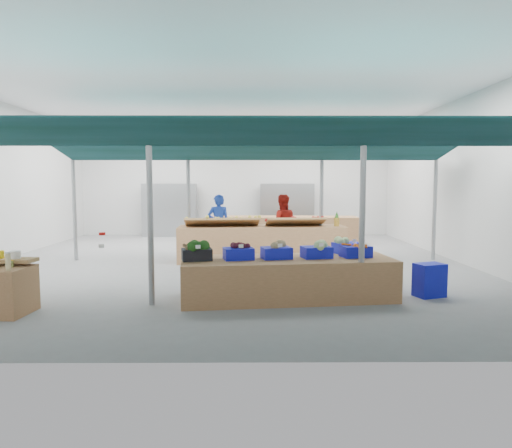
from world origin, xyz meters
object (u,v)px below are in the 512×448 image
object	(u,v)px
veg_counter	(288,278)
vendor_left	(219,225)
fruit_counter	(262,244)
crate_stack	(429,280)
vendor_right	(282,225)

from	to	relation	value
veg_counter	vendor_left	world-z (taller)	vendor_left
fruit_counter	crate_stack	world-z (taller)	fruit_counter
veg_counter	vendor_left	xyz separation A→B (m)	(-1.58, 5.00, 0.50)
vendor_left	vendor_right	size ratio (longest dim) A/B	1.00
crate_stack	vendor_right	distance (m)	5.43
crate_stack	vendor_left	distance (m)	6.42
crate_stack	vendor_right	size ratio (longest dim) A/B	0.35
vendor_left	vendor_right	xyz separation A→B (m)	(1.80, 0.00, 0.00)
veg_counter	vendor_right	world-z (taller)	vendor_right
crate_stack	vendor_right	bearing A→B (deg)	115.57
veg_counter	vendor_left	bearing A→B (deg)	101.02
veg_counter	crate_stack	bearing A→B (deg)	-3.82
veg_counter	crate_stack	size ratio (longest dim) A/B	6.15
fruit_counter	crate_stack	xyz separation A→B (m)	(2.93, -3.78, -0.16)
fruit_counter	vendor_left	world-z (taller)	vendor_left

